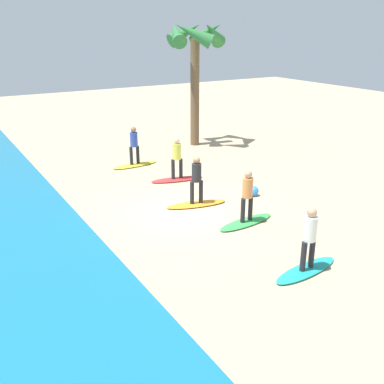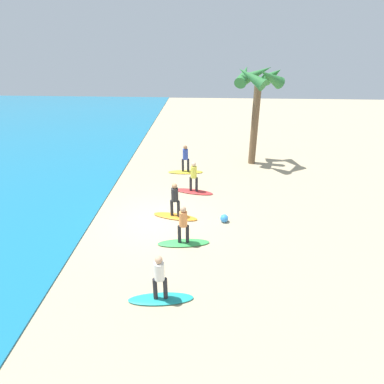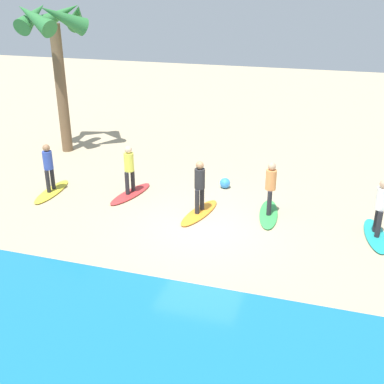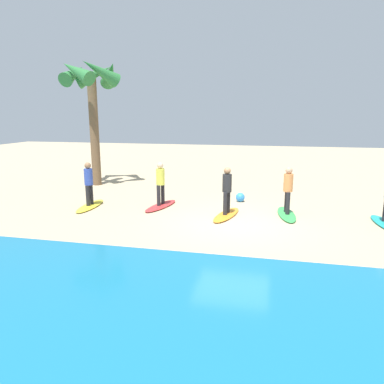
# 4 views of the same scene
# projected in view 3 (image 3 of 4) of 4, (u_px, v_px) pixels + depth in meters

# --- Properties ---
(ground_plane) EXTENTS (60.00, 60.00, 0.00)m
(ground_plane) POSITION_uv_depth(u_px,v_px,m) (203.00, 226.00, 14.05)
(ground_plane) COLOR tan
(surfboard_teal) EXTENTS (0.80, 2.15, 0.09)m
(surfboard_teal) POSITION_uv_depth(u_px,v_px,m) (375.00, 235.00, 13.43)
(surfboard_teal) COLOR teal
(surfboard_teal) RESTS_ON ground
(surfer_teal) EXTENTS (0.32, 0.46, 1.64)m
(surfer_teal) POSITION_uv_depth(u_px,v_px,m) (381.00, 203.00, 13.04)
(surfer_teal) COLOR #232328
(surfer_teal) RESTS_ON surfboard_teal
(surfboard_green) EXTENTS (0.80, 2.15, 0.09)m
(surfboard_green) POSITION_uv_depth(u_px,v_px,m) (269.00, 214.00, 14.69)
(surfboard_green) COLOR green
(surfboard_green) RESTS_ON ground
(surfer_green) EXTENTS (0.32, 0.46, 1.64)m
(surfer_green) POSITION_uv_depth(u_px,v_px,m) (271.00, 184.00, 14.30)
(surfer_green) COLOR #232328
(surfer_green) RESTS_ON surfboard_green
(surfboard_orange) EXTENTS (0.99, 2.17, 0.09)m
(surfboard_orange) POSITION_uv_depth(u_px,v_px,m) (199.00, 213.00, 14.77)
(surfboard_orange) COLOR orange
(surfboard_orange) RESTS_ON ground
(surfer_orange) EXTENTS (0.32, 0.45, 1.64)m
(surfer_orange) POSITION_uv_depth(u_px,v_px,m) (200.00, 183.00, 14.38)
(surfer_orange) COLOR #232328
(surfer_orange) RESTS_ON surfboard_orange
(surfboard_red) EXTENTS (1.00, 2.17, 0.09)m
(surfboard_red) POSITION_uv_depth(u_px,v_px,m) (131.00, 194.00, 16.11)
(surfboard_red) COLOR red
(surfboard_red) RESTS_ON ground
(surfer_red) EXTENTS (0.32, 0.45, 1.64)m
(surfer_red) POSITION_uv_depth(u_px,v_px,m) (129.00, 166.00, 15.72)
(surfer_red) COLOR #232328
(surfer_red) RESTS_ON surfboard_red
(surfboard_yellow) EXTENTS (0.69, 2.13, 0.09)m
(surfboard_yellow) POSITION_uv_depth(u_px,v_px,m) (52.00, 191.00, 16.28)
(surfboard_yellow) COLOR yellow
(surfboard_yellow) RESTS_ON ground
(surfer_yellow) EXTENTS (0.32, 0.46, 1.64)m
(surfer_yellow) POSITION_uv_depth(u_px,v_px,m) (48.00, 164.00, 15.89)
(surfer_yellow) COLOR #232328
(surfer_yellow) RESTS_ON surfboard_yellow
(palm_tree) EXTENTS (2.88, 3.03, 6.12)m
(palm_tree) POSITION_uv_depth(u_px,v_px,m) (55.00, 31.00, 18.51)
(palm_tree) COLOR brown
(palm_tree) RESTS_ON ground
(beach_ball) EXTENTS (0.37, 0.37, 0.37)m
(beach_ball) POSITION_uv_depth(u_px,v_px,m) (225.00, 183.00, 16.61)
(beach_ball) COLOR #338CE5
(beach_ball) RESTS_ON ground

